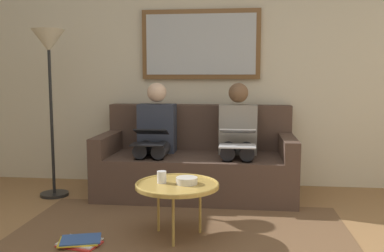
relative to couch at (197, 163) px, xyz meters
name	(u,v)px	position (x,y,z in m)	size (l,w,h in m)	color
wall_rear	(201,68)	(0.00, -0.48, 0.99)	(6.00, 0.12, 2.60)	beige
area_rug	(179,239)	(0.00, 1.27, -0.31)	(2.60, 1.80, 0.01)	brown
couch	(197,163)	(0.00, 0.00, 0.00)	(1.95, 0.90, 0.90)	#4C382D
framed_mirror	(201,44)	(0.00, -0.39, 1.24)	(1.29, 0.05, 0.75)	brown
coffee_table	(177,185)	(0.02, 1.22, 0.09)	(0.63, 0.63, 0.42)	tan
cup	(162,177)	(0.14, 1.20, 0.14)	(0.07, 0.07, 0.09)	silver
bowl	(187,181)	(-0.05, 1.21, 0.12)	(0.16, 0.16, 0.05)	beige
person_left	(238,137)	(-0.42, 0.07, 0.30)	(0.38, 0.58, 1.14)	gray
laptop_silver	(238,138)	(-0.42, 0.31, 0.32)	(0.34, 0.38, 0.16)	silver
person_right	(155,135)	(0.42, 0.07, 0.30)	(0.38, 0.58, 1.14)	#2D3342
laptop_black	(150,137)	(0.42, 0.31, 0.31)	(0.32, 0.33, 0.15)	black
magazine_stack	(80,241)	(0.69, 1.45, -0.29)	(0.34, 0.28, 0.04)	red
standing_lamp	(49,59)	(1.43, 0.27, 1.06)	(0.32, 0.32, 1.66)	black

